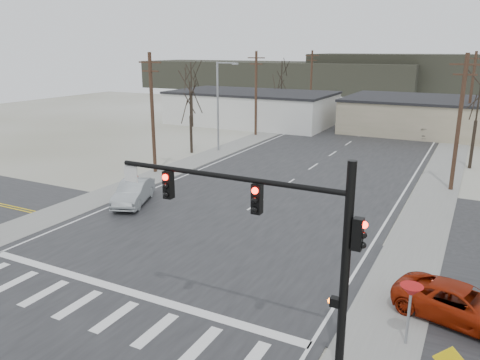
{
  "coord_description": "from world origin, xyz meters",
  "views": [
    {
      "loc": [
        12.93,
        -19.21,
        10.29
      ],
      "look_at": [
        0.38,
        4.96,
        2.6
      ],
      "focal_mm": 35.0,
      "sensor_mm": 36.0,
      "label": 1
    }
  ],
  "objects_px": {
    "traffic_signal_mast": "(288,231)",
    "car_parked_red": "(462,305)",
    "car_far_a": "(427,132)",
    "car_far_b": "(345,107)",
    "sedan_crossing": "(133,192)",
    "fire_hydrant": "(137,180)"
  },
  "relations": [
    {
      "from": "traffic_signal_mast",
      "to": "car_far_b",
      "type": "xyz_separation_m",
      "value": [
        -15.39,
        64.56,
        -3.86
      ]
    },
    {
      "from": "traffic_signal_mast",
      "to": "car_far_b",
      "type": "bearing_deg",
      "value": 103.41
    },
    {
      "from": "car_far_b",
      "to": "car_parked_red",
      "type": "relative_size",
      "value": 0.89
    },
    {
      "from": "car_far_b",
      "to": "traffic_signal_mast",
      "type": "bearing_deg",
      "value": -53.37
    },
    {
      "from": "traffic_signal_mast",
      "to": "car_far_b",
      "type": "distance_m",
      "value": 66.48
    },
    {
      "from": "car_far_a",
      "to": "car_far_b",
      "type": "distance_m",
      "value": 24.0
    },
    {
      "from": "car_far_b",
      "to": "car_parked_red",
      "type": "distance_m",
      "value": 62.84
    },
    {
      "from": "sedan_crossing",
      "to": "fire_hydrant",
      "type": "bearing_deg",
      "value": 104.81
    },
    {
      "from": "sedan_crossing",
      "to": "car_parked_red",
      "type": "xyz_separation_m",
      "value": [
        20.65,
        -5.39,
        -0.11
      ]
    },
    {
      "from": "fire_hydrant",
      "to": "car_far_b",
      "type": "xyz_separation_m",
      "value": [
        2.7,
        50.35,
        0.37
      ]
    },
    {
      "from": "fire_hydrant",
      "to": "car_parked_red",
      "type": "height_order",
      "value": "car_parked_red"
    },
    {
      "from": "traffic_signal_mast",
      "to": "car_parked_red",
      "type": "relative_size",
      "value": 1.76
    },
    {
      "from": "traffic_signal_mast",
      "to": "car_parked_red",
      "type": "height_order",
      "value": "traffic_signal_mast"
    },
    {
      "from": "traffic_signal_mast",
      "to": "car_parked_red",
      "type": "bearing_deg",
      "value": 44.73
    },
    {
      "from": "traffic_signal_mast",
      "to": "car_far_a",
      "type": "distance_m",
      "value": 45.92
    },
    {
      "from": "fire_hydrant",
      "to": "sedan_crossing",
      "type": "height_order",
      "value": "sedan_crossing"
    },
    {
      "from": "traffic_signal_mast",
      "to": "car_far_a",
      "type": "relative_size",
      "value": 1.76
    },
    {
      "from": "sedan_crossing",
      "to": "car_far_a",
      "type": "distance_m",
      "value": 38.19
    },
    {
      "from": "car_far_a",
      "to": "car_parked_red",
      "type": "relative_size",
      "value": 1.0
    },
    {
      "from": "fire_hydrant",
      "to": "car_far_a",
      "type": "bearing_deg",
      "value": 60.84
    },
    {
      "from": "fire_hydrant",
      "to": "sedan_crossing",
      "type": "relative_size",
      "value": 0.18
    },
    {
      "from": "sedan_crossing",
      "to": "car_far_b",
      "type": "relative_size",
      "value": 1.07
    }
  ]
}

